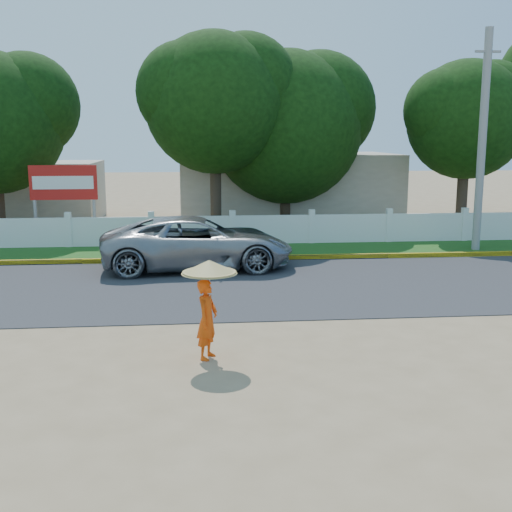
# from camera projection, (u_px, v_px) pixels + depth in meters

# --- Properties ---
(ground) EXTENTS (120.00, 120.00, 0.00)m
(ground) POSITION_uv_depth(u_px,v_px,m) (265.00, 336.00, 13.14)
(ground) COLOR #9E8460
(ground) RESTS_ON ground
(road) EXTENTS (60.00, 7.00, 0.02)m
(road) POSITION_uv_depth(u_px,v_px,m) (247.00, 285.00, 17.54)
(road) COLOR #38383A
(road) RESTS_ON ground
(grass_verge) EXTENTS (60.00, 3.50, 0.03)m
(grass_verge) POSITION_uv_depth(u_px,v_px,m) (235.00, 251.00, 22.68)
(grass_verge) COLOR #2D601E
(grass_verge) RESTS_ON ground
(curb) EXTENTS (40.00, 0.18, 0.16)m
(curb) POSITION_uv_depth(u_px,v_px,m) (238.00, 258.00, 21.00)
(curb) COLOR yellow
(curb) RESTS_ON ground
(fence) EXTENTS (40.00, 0.10, 1.10)m
(fence) POSITION_uv_depth(u_px,v_px,m) (232.00, 230.00, 24.00)
(fence) COLOR silver
(fence) RESTS_ON ground
(building_near) EXTENTS (10.00, 6.00, 3.20)m
(building_near) POSITION_uv_depth(u_px,v_px,m) (286.00, 187.00, 30.74)
(building_near) COLOR #B7AD99
(building_near) RESTS_ON ground
(building_far) EXTENTS (8.00, 5.00, 2.80)m
(building_far) POSITION_uv_depth(u_px,v_px,m) (13.00, 192.00, 30.53)
(building_far) COLOR #B7AD99
(building_far) RESTS_ON ground
(utility_pole) EXTENTS (0.28, 0.28, 7.64)m
(utility_pole) POSITION_uv_depth(u_px,v_px,m) (482.00, 142.00, 22.24)
(utility_pole) COLOR gray
(utility_pole) RESTS_ON ground
(vehicle) EXTENTS (5.95, 2.97, 1.62)m
(vehicle) POSITION_uv_depth(u_px,v_px,m) (198.00, 243.00, 19.64)
(vehicle) COLOR gray
(vehicle) RESTS_ON ground
(monk_with_parasol) EXTENTS (1.02, 1.02, 1.85)m
(monk_with_parasol) POSITION_uv_depth(u_px,v_px,m) (208.00, 295.00, 11.64)
(monk_with_parasol) COLOR #D8450B
(monk_with_parasol) RESTS_ON ground
(billboard) EXTENTS (2.50, 0.13, 2.95)m
(billboard) POSITION_uv_depth(u_px,v_px,m) (64.00, 187.00, 24.18)
(billboard) COLOR gray
(billboard) RESTS_ON ground
(tree_row) EXTENTS (34.71, 7.72, 9.19)m
(tree_row) POSITION_uv_depth(u_px,v_px,m) (284.00, 113.00, 26.34)
(tree_row) COLOR #473828
(tree_row) RESTS_ON ground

